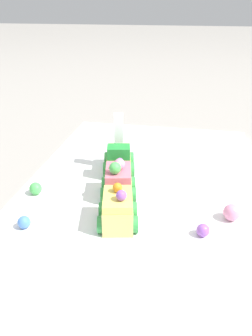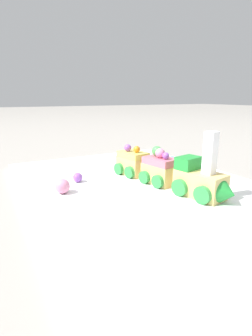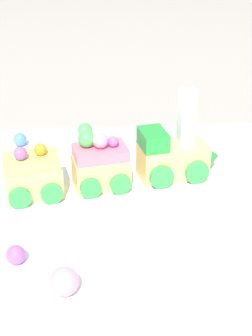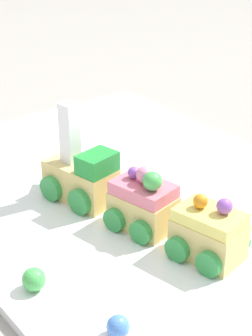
{
  "view_description": "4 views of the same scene",
  "coord_description": "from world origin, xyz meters",
  "px_view_note": "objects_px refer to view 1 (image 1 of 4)",
  "views": [
    {
      "loc": [
        -0.54,
        -0.07,
        0.34
      ],
      "look_at": [
        -0.03,
        0.03,
        0.07
      ],
      "focal_mm": 35.0,
      "sensor_mm": 36.0,
      "label": 1
    },
    {
      "loc": [
        0.4,
        -0.28,
        0.19
      ],
      "look_at": [
        -0.04,
        -0.04,
        0.05
      ],
      "focal_mm": 28.0,
      "sensor_mm": 36.0,
      "label": 2
    },
    {
      "loc": [
        -0.03,
        -0.5,
        0.33
      ],
      "look_at": [
        -0.0,
        -0.04,
        0.08
      ],
      "focal_mm": 50.0,
      "sensor_mm": 36.0,
      "label": 3
    },
    {
      "loc": [
        -0.45,
        0.39,
        0.36
      ],
      "look_at": [
        0.03,
        0.02,
        0.05
      ],
      "focal_mm": 60.0,
      "sensor_mm": 36.0,
      "label": 4
    }
  ],
  "objects_px": {
    "gumball_blue": "(24,222)",
    "gumball_purple": "(203,230)",
    "cake_car_lemon": "(118,211)",
    "gumball_pink": "(232,212)",
    "cake_train_locomotive": "(119,157)",
    "gumball_green": "(36,188)",
    "cake_car_strawberry": "(118,182)"
  },
  "relations": [
    {
      "from": "gumball_purple",
      "to": "cake_car_strawberry",
      "type": "bearing_deg",
      "value": 59.67
    },
    {
      "from": "cake_car_strawberry",
      "to": "gumball_green",
      "type": "xyz_separation_m",
      "value": [
        -0.02,
        0.15,
        -0.02
      ]
    },
    {
      "from": "cake_train_locomotive",
      "to": "gumball_green",
      "type": "distance_m",
      "value": 0.19
    },
    {
      "from": "gumball_pink",
      "to": "cake_car_lemon",
      "type": "bearing_deg",
      "value": 104.81
    },
    {
      "from": "gumball_pink",
      "to": "cake_train_locomotive",
      "type": "bearing_deg",
      "value": 57.44
    },
    {
      "from": "cake_car_lemon",
      "to": "gumball_pink",
      "type": "xyz_separation_m",
      "value": [
        0.05,
        -0.18,
        -0.01
      ]
    },
    {
      "from": "cake_train_locomotive",
      "to": "cake_car_lemon",
      "type": "distance_m",
      "value": 0.19
    },
    {
      "from": "gumball_blue",
      "to": "gumball_pink",
      "type": "distance_m",
      "value": 0.34
    },
    {
      "from": "cake_car_lemon",
      "to": "gumball_pink",
      "type": "relative_size",
      "value": 2.76
    },
    {
      "from": "gumball_green",
      "to": "gumball_blue",
      "type": "height_order",
      "value": "gumball_green"
    },
    {
      "from": "gumball_blue",
      "to": "gumball_purple",
      "type": "distance_m",
      "value": 0.28
    },
    {
      "from": "cake_train_locomotive",
      "to": "cake_car_strawberry",
      "type": "relative_size",
      "value": 1.56
    },
    {
      "from": "cake_train_locomotive",
      "to": "gumball_blue",
      "type": "height_order",
      "value": "cake_train_locomotive"
    },
    {
      "from": "cake_car_lemon",
      "to": "gumball_pink",
      "type": "height_order",
      "value": "cake_car_lemon"
    },
    {
      "from": "cake_train_locomotive",
      "to": "gumball_blue",
      "type": "xyz_separation_m",
      "value": [
        -0.23,
        0.11,
        -0.02
      ]
    },
    {
      "from": "cake_car_strawberry",
      "to": "gumball_blue",
      "type": "bearing_deg",
      "value": 122.28
    },
    {
      "from": "cake_train_locomotive",
      "to": "gumball_purple",
      "type": "bearing_deg",
      "value": -149.54
    },
    {
      "from": "cake_car_lemon",
      "to": "gumball_blue",
      "type": "height_order",
      "value": "cake_car_lemon"
    },
    {
      "from": "cake_car_strawberry",
      "to": "gumball_blue",
      "type": "height_order",
      "value": "cake_car_strawberry"
    },
    {
      "from": "cake_car_strawberry",
      "to": "gumball_purple",
      "type": "height_order",
      "value": "cake_car_strawberry"
    },
    {
      "from": "cake_car_strawberry",
      "to": "cake_car_lemon",
      "type": "xyz_separation_m",
      "value": [
        -0.09,
        -0.02,
        -0.0
      ]
    },
    {
      "from": "gumball_blue",
      "to": "gumball_pink",
      "type": "bearing_deg",
      "value": -75.38
    },
    {
      "from": "gumball_purple",
      "to": "cake_train_locomotive",
      "type": "bearing_deg",
      "value": 41.95
    },
    {
      "from": "cake_car_lemon",
      "to": "gumball_green",
      "type": "bearing_deg",
      "value": 58.49
    },
    {
      "from": "gumball_green",
      "to": "cake_train_locomotive",
      "type": "bearing_deg",
      "value": -46.49
    },
    {
      "from": "gumball_green",
      "to": "gumball_blue",
      "type": "relative_size",
      "value": 1.13
    },
    {
      "from": "gumball_pink",
      "to": "gumball_purple",
      "type": "xyz_separation_m",
      "value": [
        -0.05,
        0.05,
        -0.0
      ]
    },
    {
      "from": "cake_train_locomotive",
      "to": "gumball_pink",
      "type": "xyz_separation_m",
      "value": [
        -0.14,
        -0.22,
        -0.02
      ]
    },
    {
      "from": "gumball_green",
      "to": "gumball_blue",
      "type": "xyz_separation_m",
      "value": [
        -0.1,
        -0.03,
        -0.0
      ]
    },
    {
      "from": "cake_car_strawberry",
      "to": "gumball_pink",
      "type": "distance_m",
      "value": 0.2
    },
    {
      "from": "cake_car_strawberry",
      "to": "gumball_green",
      "type": "height_order",
      "value": "cake_car_strawberry"
    },
    {
      "from": "gumball_blue",
      "to": "gumball_green",
      "type": "bearing_deg",
      "value": 14.68
    }
  ]
}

